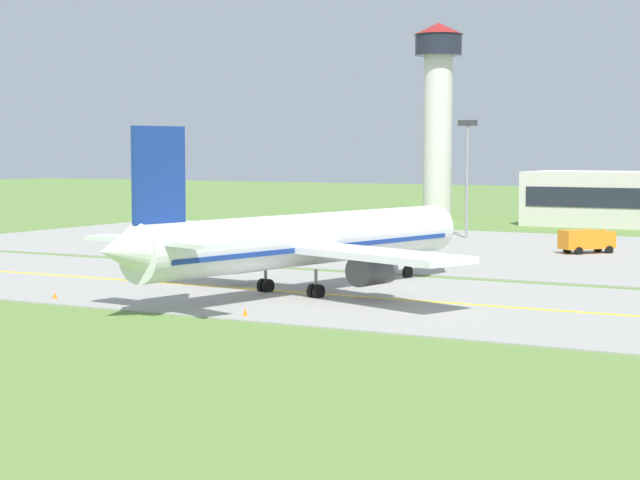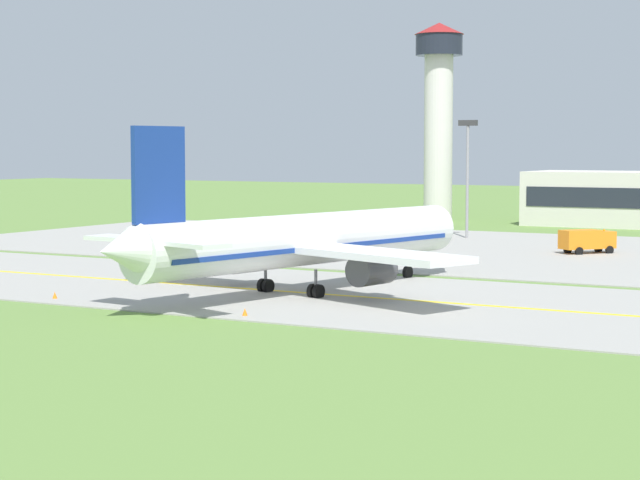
% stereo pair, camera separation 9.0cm
% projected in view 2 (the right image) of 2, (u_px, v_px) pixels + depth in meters
% --- Properties ---
extents(ground_plane, '(500.00, 500.00, 0.00)m').
position_uv_depth(ground_plane, '(257.00, 291.00, 89.04)').
color(ground_plane, olive).
extents(taxiway_strip, '(240.00, 28.00, 0.10)m').
position_uv_depth(taxiway_strip, '(257.00, 290.00, 89.03)').
color(taxiway_strip, '#9E9B93').
rests_on(taxiway_strip, ground).
extents(apron_pad, '(140.00, 52.00, 0.10)m').
position_uv_depth(apron_pad, '(543.00, 253.00, 120.94)').
color(apron_pad, '#9E9B93').
rests_on(apron_pad, ground).
extents(taxiway_centreline, '(220.00, 0.60, 0.01)m').
position_uv_depth(taxiway_centreline, '(257.00, 289.00, 89.03)').
color(taxiway_centreline, yellow).
rests_on(taxiway_centreline, taxiway_strip).
extents(airplane_lead, '(32.14, 39.36, 12.70)m').
position_uv_depth(airplane_lead, '(303.00, 241.00, 86.80)').
color(airplane_lead, white).
rests_on(airplane_lead, ground).
extents(service_truck_baggage, '(5.42, 5.92, 2.60)m').
position_uv_depth(service_truck_baggage, '(587.00, 240.00, 119.61)').
color(service_truck_baggage, orange).
rests_on(service_truck_baggage, ground).
extents(service_truck_catering, '(3.25, 6.29, 2.60)m').
position_uv_depth(service_truck_catering, '(329.00, 227.00, 138.76)').
color(service_truck_catering, red).
rests_on(service_truck_catering, ground).
extents(control_tower, '(7.60, 7.60, 30.44)m').
position_uv_depth(control_tower, '(439.00, 103.00, 173.73)').
color(control_tower, silver).
rests_on(control_tower, ground).
extents(apron_light_mast, '(2.40, 0.50, 14.70)m').
position_uv_depth(apron_light_mast, '(468.00, 164.00, 139.51)').
color(apron_light_mast, gray).
rests_on(apron_light_mast, ground).
extents(traffic_cone_near_edge, '(0.44, 0.44, 0.60)m').
position_uv_depth(traffic_cone_near_edge, '(245.00, 313.00, 75.07)').
color(traffic_cone_near_edge, orange).
rests_on(traffic_cone_near_edge, ground).
extents(traffic_cone_mid_edge, '(0.44, 0.44, 0.60)m').
position_uv_depth(traffic_cone_mid_edge, '(55.00, 296.00, 83.63)').
color(traffic_cone_mid_edge, orange).
rests_on(traffic_cone_mid_edge, ground).
extents(traffic_cone_far_edge, '(0.44, 0.44, 0.60)m').
position_uv_depth(traffic_cone_far_edge, '(180.00, 264.00, 106.89)').
color(traffic_cone_far_edge, orange).
rests_on(traffic_cone_far_edge, ground).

